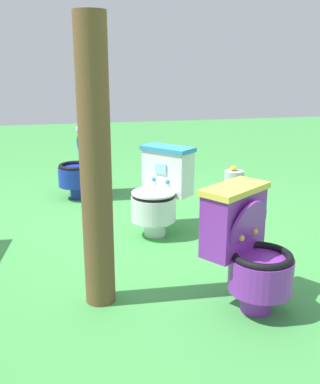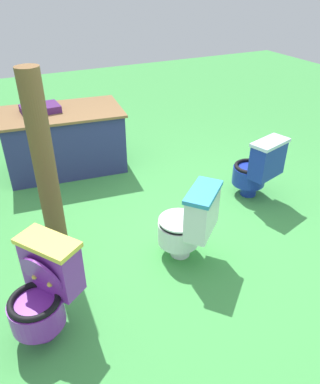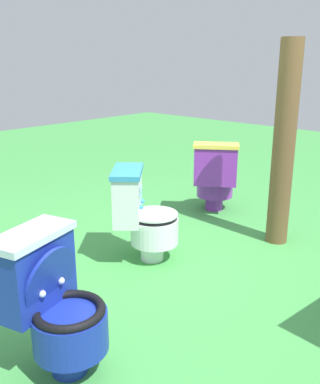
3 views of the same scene
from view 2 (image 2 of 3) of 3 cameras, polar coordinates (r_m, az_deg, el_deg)
ground at (r=3.72m, az=2.37°, el=-6.04°), size 14.00×14.00×0.00m
toilet_white at (r=3.22m, az=4.46°, el=-4.78°), size 0.63×0.64×0.73m
toilet_purple at (r=2.74m, az=-17.50°, el=-14.16°), size 0.63×0.61×0.73m
toilet_blue at (r=4.21m, az=14.79°, el=3.65°), size 0.52×0.58×0.73m
vendor_table at (r=4.87m, az=-14.54°, el=7.82°), size 1.55×1.02×0.85m
wooden_post at (r=3.17m, az=-17.24°, el=3.13°), size 0.18×0.18×1.67m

